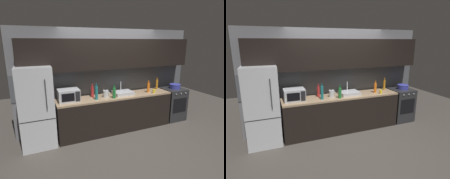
{
  "view_description": "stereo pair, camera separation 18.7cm",
  "coord_description": "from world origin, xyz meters",
  "views": [
    {
      "loc": [
        -1.87,
        -3.14,
        2.19
      ],
      "look_at": [
        -0.11,
        0.9,
        1.06
      ],
      "focal_mm": 30.23,
      "sensor_mm": 36.0,
      "label": 1
    },
    {
      "loc": [
        -1.7,
        -3.21,
        2.19
      ],
      "look_at": [
        -0.11,
        0.9,
        1.06
      ],
      "focal_mm": 30.23,
      "sensor_mm": 36.0,
      "label": 2
    }
  ],
  "objects": [
    {
      "name": "wine_bottle_amber",
      "position": [
        1.31,
        1.04,
        1.04
      ],
      "size": [
        0.06,
        0.06,
        0.33
      ],
      "color": "#B27019",
      "rests_on": "counter_run"
    },
    {
      "name": "wine_bottle_green",
      "position": [
        -0.13,
        0.72,
        1.03
      ],
      "size": [
        0.08,
        0.08,
        0.31
      ],
      "color": "#1E6B2D",
      "rests_on": "counter_run"
    },
    {
      "name": "sink_basin",
      "position": [
        0.21,
        0.93,
        0.94
      ],
      "size": [
        0.48,
        0.38,
        0.3
      ],
      "color": "#ADAFB5",
      "rests_on": "counter_run"
    },
    {
      "name": "refrigerator",
      "position": [
        -1.83,
        0.9,
        0.86
      ],
      "size": [
        0.68,
        0.69,
        1.71
      ],
      "color": "#B7BABF",
      "rests_on": "ground"
    },
    {
      "name": "microwave",
      "position": [
        -1.15,
        0.92,
        1.04
      ],
      "size": [
        0.46,
        0.35,
        0.27
      ],
      "color": "#A8AAAF",
      "rests_on": "counter_run"
    },
    {
      "name": "ground_plane",
      "position": [
        0.0,
        0.0,
        0.0
      ],
      "size": [
        10.0,
        10.0,
        0.0
      ],
      "primitive_type": "plane",
      "color": "#3D3833"
    },
    {
      "name": "cooking_pot",
      "position": [
        1.84,
        0.9,
        0.96
      ],
      "size": [
        0.3,
        0.3,
        0.12
      ],
      "color": "#333899",
      "rests_on": "oven_range"
    },
    {
      "name": "kettle",
      "position": [
        -0.27,
        0.89,
        0.98
      ],
      "size": [
        0.17,
        0.13,
        0.19
      ],
      "color": "#B7BABF",
      "rests_on": "counter_run"
    },
    {
      "name": "oven_range",
      "position": [
        1.79,
        0.9,
        0.45
      ],
      "size": [
        0.6,
        0.62,
        0.9
      ],
      "color": "#232326",
      "rests_on": "ground"
    },
    {
      "name": "wine_bottle_orange",
      "position": [
        0.91,
        0.85,
        1.03
      ],
      "size": [
        0.07,
        0.07,
        0.31
      ],
      "color": "orange",
      "rests_on": "counter_run"
    },
    {
      "name": "counter_run",
      "position": [
        0.0,
        0.9,
        0.45
      ],
      "size": [
        2.9,
        0.6,
        0.9
      ],
      "color": "black",
      "rests_on": "ground"
    },
    {
      "name": "back_wall",
      "position": [
        0.0,
        1.2,
        1.55
      ],
      "size": [
        4.64,
        0.44,
        2.5
      ],
      "color": "slate",
      "rests_on": "ground"
    },
    {
      "name": "mug_yellow",
      "position": [
        1.0,
        0.73,
        0.95
      ],
      "size": [
        0.07,
        0.07,
        0.1
      ],
      "primitive_type": "cylinder",
      "color": "gold",
      "rests_on": "counter_run"
    },
    {
      "name": "wine_bottle_teal",
      "position": [
        -0.54,
        0.79,
        1.06
      ],
      "size": [
        0.07,
        0.07,
        0.37
      ],
      "color": "#19666B",
      "rests_on": "counter_run"
    },
    {
      "name": "wine_bottle_red",
      "position": [
        -0.56,
        1.02,
        1.03
      ],
      "size": [
        0.07,
        0.07,
        0.31
      ],
      "color": "#A82323",
      "rests_on": "counter_run"
    }
  ]
}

